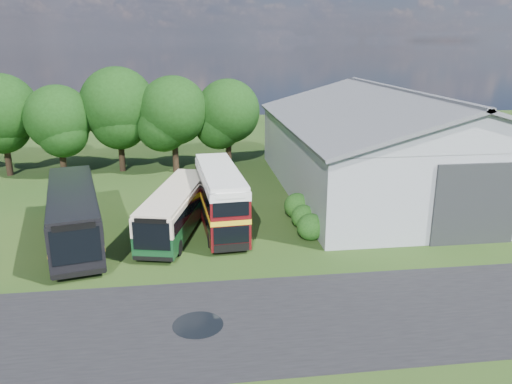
{
  "coord_description": "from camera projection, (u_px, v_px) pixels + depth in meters",
  "views": [
    {
      "loc": [
        -1.47,
        -22.05,
        11.74
      ],
      "look_at": [
        2.47,
        8.0,
        2.54
      ],
      "focal_mm": 35.0,
      "sensor_mm": 36.0,
      "label": 1
    }
  ],
  "objects": [
    {
      "name": "tree_mid",
      "position": [
        118.0,
        105.0,
        45.25
      ],
      "size": [
        6.8,
        6.8,
        9.6
      ],
      "color": "black",
      "rests_on": "ground"
    },
    {
      "name": "shrub_back",
      "position": [
        297.0,
        217.0,
        34.69
      ],
      "size": [
        1.8,
        1.8,
        1.8
      ],
      "primitive_type": "sphere",
      "color": "#194714",
      "rests_on": "ground"
    },
    {
      "name": "shrub_front",
      "position": [
        310.0,
        239.0,
        30.9
      ],
      "size": [
        1.7,
        1.7,
        1.7
      ],
      "primitive_type": "sphere",
      "color": "#194714",
      "rests_on": "ground"
    },
    {
      "name": "bus_green_single",
      "position": [
        176.0,
        209.0,
        31.6
      ],
      "size": [
        4.71,
        10.57,
        2.84
      ],
      "rotation": [
        0.0,
        0.0,
        -0.23
      ],
      "color": "black",
      "rests_on": "ground"
    },
    {
      "name": "ground",
      "position": [
        227.0,
        290.0,
        24.51
      ],
      "size": [
        120.0,
        120.0,
        0.0
      ],
      "primitive_type": "plane",
      "color": "#1B3711",
      "rests_on": "ground"
    },
    {
      "name": "tree_left_a",
      "position": [
        1.0,
        111.0,
        43.81
      ],
      "size": [
        6.46,
        6.46,
        9.12
      ],
      "color": "black",
      "rests_on": "ground"
    },
    {
      "name": "tree_left_b",
      "position": [
        58.0,
        118.0,
        43.66
      ],
      "size": [
        5.78,
        5.78,
        8.16
      ],
      "color": "black",
      "rests_on": "ground"
    },
    {
      "name": "storage_shed",
      "position": [
        397.0,
        139.0,
        40.33
      ],
      "size": [
        18.8,
        24.8,
        8.15
      ],
      "color": "gray",
      "rests_on": "ground"
    },
    {
      "name": "tree_right_a",
      "position": [
        173.0,
        111.0,
        45.06
      ],
      "size": [
        6.26,
        6.26,
        8.83
      ],
      "color": "black",
      "rests_on": "ground"
    },
    {
      "name": "asphalt_road",
      "position": [
        300.0,
        318.0,
        22.04
      ],
      "size": [
        60.0,
        8.0,
        0.02
      ],
      "primitive_type": "cube",
      "color": "black",
      "rests_on": "ground"
    },
    {
      "name": "bus_maroon_double",
      "position": [
        220.0,
        199.0,
        32.13
      ],
      "size": [
        3.02,
        9.43,
        3.99
      ],
      "rotation": [
        0.0,
        0.0,
        0.07
      ],
      "color": "black",
      "rests_on": "ground"
    },
    {
      "name": "tree_right_b",
      "position": [
        228.0,
        111.0,
        46.52
      ],
      "size": [
        5.98,
        5.98,
        8.45
      ],
      "color": "black",
      "rests_on": "ground"
    },
    {
      "name": "puddle",
      "position": [
        198.0,
        325.0,
        21.47
      ],
      "size": [
        2.2,
        2.2,
        0.01
      ],
      "primitive_type": "cylinder",
      "color": "black",
      "rests_on": "ground"
    },
    {
      "name": "shrub_mid",
      "position": [
        303.0,
        227.0,
        32.8
      ],
      "size": [
        1.6,
        1.6,
        1.6
      ],
      "primitive_type": "sphere",
      "color": "#194714",
      "rests_on": "ground"
    },
    {
      "name": "bus_dark_single",
      "position": [
        74.0,
        214.0,
        30.07
      ],
      "size": [
        5.39,
        12.27,
        3.3
      ],
      "rotation": [
        0.0,
        0.0,
        0.23
      ],
      "color": "black",
      "rests_on": "ground"
    }
  ]
}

